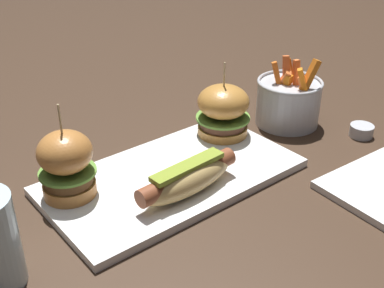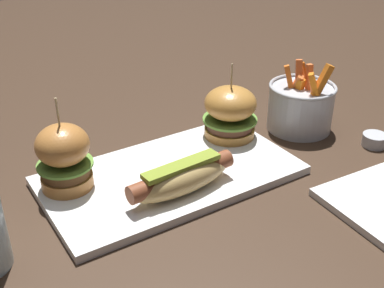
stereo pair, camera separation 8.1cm
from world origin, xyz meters
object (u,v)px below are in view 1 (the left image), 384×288
object	(u,v)px
slider_left	(66,164)
sauce_ramekin	(362,130)
fries_bucket	(288,101)
platter_main	(172,176)
hot_dog	(188,178)
slider_right	(223,110)

from	to	relation	value
slider_left	sauce_ramekin	size ratio (longest dim) A/B	3.34
fries_bucket	platter_main	bearing A→B (deg)	-175.49
hot_dog	slider_right	xyz separation A→B (m)	(0.17, 0.11, 0.02)
hot_dog	platter_main	bearing A→B (deg)	76.04
slider_right	fries_bucket	distance (m)	0.15
platter_main	sauce_ramekin	size ratio (longest dim) A/B	9.21
fries_bucket	sauce_ramekin	distance (m)	0.15
platter_main	slider_right	xyz separation A→B (m)	(0.16, 0.05, 0.06)
hot_dog	fries_bucket	size ratio (longest dim) A/B	1.28
slider_left	slider_right	world-z (taller)	slider_left
fries_bucket	sauce_ramekin	size ratio (longest dim) A/B	3.18
slider_left	slider_right	xyz separation A→B (m)	(0.32, 0.00, -0.00)
hot_dog	slider_left	distance (m)	0.18
hot_dog	sauce_ramekin	xyz separation A→B (m)	(0.39, -0.05, -0.03)
fries_bucket	sauce_ramekin	bearing A→B (deg)	-62.08
hot_dog	slider_left	world-z (taller)	slider_left
hot_dog	slider_right	distance (m)	0.21
slider_left	slider_right	distance (m)	0.32
hot_dog	slider_right	bearing A→B (deg)	32.91
platter_main	slider_left	bearing A→B (deg)	162.24
hot_dog	fries_bucket	distance (m)	0.34
slider_right	fries_bucket	xyz separation A→B (m)	(0.15, -0.03, -0.01)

